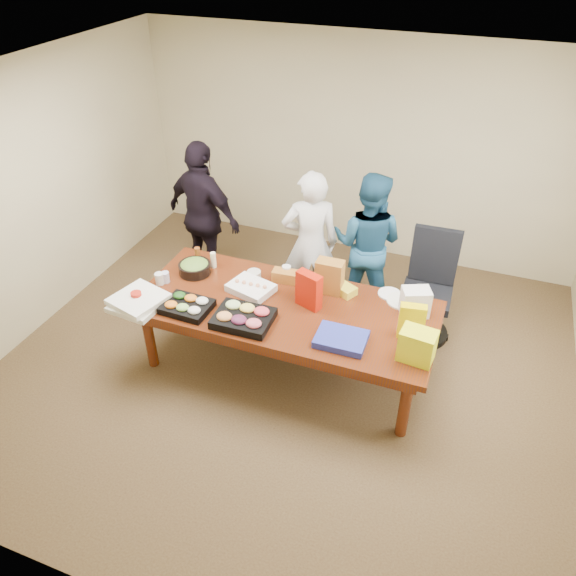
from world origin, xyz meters
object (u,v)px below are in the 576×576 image
at_px(conference_table, 286,337).
at_px(office_chair, 427,292).
at_px(salad_bowl, 195,268).
at_px(person_center, 310,244).
at_px(sheet_cake, 251,288).
at_px(person_right, 367,244).

relative_size(conference_table, office_chair, 2.47).
height_order(office_chair, salad_bowl, office_chair).
distance_m(office_chair, person_center, 1.31).
distance_m(person_center, salad_bowl, 1.25).
relative_size(office_chair, sheet_cake, 2.76).
height_order(sheet_cake, salad_bowl, salad_bowl).
relative_size(conference_table, sheet_cake, 6.83).
distance_m(person_center, person_right, 0.62).
bearing_deg(office_chair, sheet_cake, -153.27).
xyz_separation_m(conference_table, person_center, (-0.10, 1.01, 0.46)).
bearing_deg(office_chair, conference_table, -142.66).
bearing_deg(conference_table, person_right, 70.22).
bearing_deg(sheet_cake, person_right, 69.29).
bearing_deg(office_chair, person_center, 175.82).
bearing_deg(salad_bowl, office_chair, 18.70).
relative_size(person_center, person_right, 1.03).
bearing_deg(person_center, conference_table, 72.70).
height_order(conference_table, person_right, person_right).
bearing_deg(person_right, person_center, 28.07).
height_order(person_center, sheet_cake, person_center).
distance_m(person_right, salad_bowl, 1.85).
bearing_deg(sheet_cake, office_chair, 43.71).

